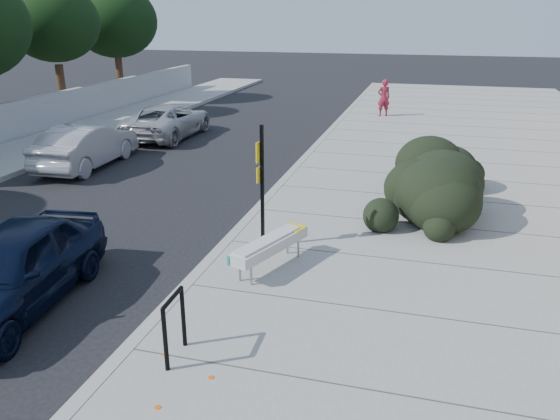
% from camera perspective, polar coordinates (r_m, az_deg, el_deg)
% --- Properties ---
extents(ground, '(120.00, 120.00, 0.00)m').
position_cam_1_polar(ground, '(9.78, -9.70, -8.41)').
color(ground, black).
rests_on(ground, ground).
extents(sidewalk_near, '(11.20, 50.00, 0.15)m').
position_cam_1_polar(sidewalk_near, '(13.64, 21.93, -0.94)').
color(sidewalk_near, gray).
rests_on(sidewalk_near, ground).
extents(curb_near, '(0.22, 50.00, 0.17)m').
position_cam_1_polar(curb_near, '(14.05, -1.25, 1.19)').
color(curb_near, '#9E9E99').
rests_on(curb_near, ground).
extents(curb_far, '(0.22, 50.00, 0.17)m').
position_cam_1_polar(curb_far, '(17.96, -26.57, 3.24)').
color(curb_far, '#9E9E99').
rests_on(curb_far, ground).
extents(tree_far_e, '(4.00, 4.00, 5.90)m').
position_cam_1_polar(tree_far_e, '(27.19, -22.63, 17.61)').
color(tree_far_e, '#332114').
rests_on(tree_far_e, ground).
extents(tree_far_f, '(4.40, 4.40, 6.07)m').
position_cam_1_polar(tree_far_f, '(31.34, -16.90, 18.37)').
color(tree_far_f, '#332114').
rests_on(tree_far_f, ground).
extents(bench, '(1.05, 1.91, 0.58)m').
position_cam_1_polar(bench, '(9.96, -1.03, -3.71)').
color(bench, gray).
rests_on(bench, sidewalk_near).
extents(bike_rack, '(0.08, 0.65, 0.94)m').
position_cam_1_polar(bike_rack, '(7.57, -11.01, -11.30)').
color(bike_rack, black).
rests_on(bike_rack, sidewalk_near).
extents(sign_post, '(0.11, 0.28, 2.47)m').
position_cam_1_polar(sign_post, '(10.60, -1.95, 3.25)').
color(sign_post, black).
rests_on(sign_post, sidewalk_near).
extents(hedge, '(2.62, 4.63, 1.67)m').
position_cam_1_polar(hedge, '(13.61, 15.59, 3.78)').
color(hedge, black).
rests_on(hedge, sidewalk_near).
extents(sedan_navy, '(2.10, 4.24, 1.39)m').
position_cam_1_polar(sedan_navy, '(9.88, -26.35, -5.53)').
color(sedan_navy, black).
rests_on(sedan_navy, ground).
extents(wagon_silver, '(1.60, 4.18, 1.36)m').
position_cam_1_polar(wagon_silver, '(18.23, -19.57, 6.36)').
color(wagon_silver, '#A6A7AB').
rests_on(wagon_silver, ground).
extents(suv_silver, '(2.16, 4.62, 1.28)m').
position_cam_1_polar(suv_silver, '(21.94, -11.65, 9.13)').
color(suv_silver, '#AEB1B4').
rests_on(suv_silver, ground).
extents(pedestrian, '(0.71, 0.62, 1.64)m').
position_cam_1_polar(pedestrian, '(25.66, 10.78, 11.46)').
color(pedestrian, maroon).
rests_on(pedestrian, sidewalk_near).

